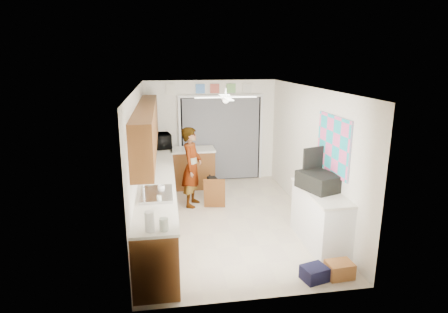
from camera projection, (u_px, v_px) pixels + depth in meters
name	position (u px, v px, depth m)	size (l,w,h in m)	color
floor	(227.00, 219.00, 7.22)	(5.00, 5.00, 0.00)	#BEAD99
ceiling	(228.00, 88.00, 6.58)	(5.00, 5.00, 0.00)	white
wall_back	(211.00, 131.00, 9.29)	(3.20, 3.20, 0.00)	white
wall_front	(261.00, 209.00, 4.51)	(3.20, 3.20, 0.00)	white
wall_left	(139.00, 160.00, 6.66)	(5.00, 5.00, 0.00)	white
wall_right	(310.00, 153.00, 7.14)	(5.00, 5.00, 0.00)	white
left_base_cabinets	(158.00, 201.00, 6.91)	(0.60, 4.80, 0.90)	brown
left_countertop	(157.00, 177.00, 6.79)	(0.62, 4.80, 0.04)	white
upper_cabinets	(147.00, 128.00, 6.74)	(0.32, 4.00, 0.80)	brown
sink_basin	(156.00, 195.00, 5.83)	(0.50, 0.76, 0.06)	silver
faucet	(144.00, 189.00, 5.78)	(0.03, 0.03, 0.22)	silver
peninsula_base	(193.00, 169.00, 8.94)	(1.00, 0.60, 0.90)	brown
peninsula_top	(193.00, 150.00, 8.82)	(1.04, 0.64, 0.04)	white
back_opening_recess	(221.00, 139.00, 9.35)	(2.00, 0.06, 2.10)	black
curtain_panel	(221.00, 139.00, 9.31)	(1.90, 0.03, 2.05)	slate
door_trim_left	(180.00, 141.00, 9.17)	(0.06, 0.04, 2.10)	white
door_trim_right	(261.00, 138.00, 9.47)	(0.06, 0.04, 2.10)	white
door_trim_head	(221.00, 96.00, 9.05)	(2.10, 0.04, 0.06)	white
header_frame_1	(200.00, 89.00, 8.95)	(0.22, 0.02, 0.22)	#538BDF
header_frame_2	(215.00, 89.00, 9.01)	(0.22, 0.02, 0.22)	#BD5246
header_frame_3	(231.00, 88.00, 9.07)	(0.22, 0.02, 0.22)	#77B165
header_frame_4	(247.00, 88.00, 9.13)	(0.22, 0.02, 0.22)	silver
route66_sign	(171.00, 89.00, 8.85)	(0.22, 0.02, 0.26)	silver
right_counter_base	(320.00, 219.00, 6.16)	(0.50, 1.40, 0.90)	white
right_counter_top	(321.00, 192.00, 6.04)	(0.54, 1.44, 0.04)	white
abstract_painting	(333.00, 145.00, 6.08)	(0.03, 1.15, 0.95)	#F65A9D
ceiling_fan	(226.00, 97.00, 6.82)	(1.14, 1.14, 0.24)	white
microwave	(161.00, 141.00, 8.90)	(0.62, 0.42, 0.34)	black
soap_bottle	(150.00, 169.00, 6.75)	(0.10, 0.10, 0.27)	silver
cup	(161.00, 188.00, 6.04)	(0.11, 0.11, 0.09)	white
jar_a	(164.00, 224.00, 4.64)	(0.11, 0.11, 0.16)	silver
jar_b	(159.00, 199.00, 5.54)	(0.07, 0.07, 0.11)	silver
paper_towel_roll	(150.00, 222.00, 4.60)	(0.12, 0.12, 0.26)	white
suitcase	(319.00, 181.00, 6.07)	(0.48, 0.64, 0.28)	black
suitcase_rim	(318.00, 188.00, 6.10)	(0.44, 0.58, 0.02)	yellow
suitcase_lid	(313.00, 162.00, 6.28)	(0.42, 0.03, 0.50)	black
cardboard_box	(339.00, 270.00, 5.30)	(0.36, 0.27, 0.23)	#A66234
navy_crate	(314.00, 273.00, 5.23)	(0.33, 0.28, 0.20)	black
cabinet_door_panel	(214.00, 193.00, 7.66)	(0.44, 0.03, 0.66)	brown
man	(192.00, 167.00, 7.72)	(0.61, 0.40, 1.67)	white
dog	(214.00, 187.00, 8.25)	(0.28, 0.64, 0.50)	black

